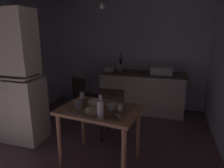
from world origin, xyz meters
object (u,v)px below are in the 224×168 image
dining_table (100,117)px  chair_far_side (113,113)px  hand_pump (121,64)px  mug_tall (78,105)px  glass_bottle (100,109)px  chair_by_counter (84,95)px  serving_bowl_wide (93,111)px  mixing_bowl_counter (109,69)px  hutch_cabinet (15,82)px  sink_basin (161,70)px

dining_table → chair_far_side: bearing=87.9°
hand_pump → dining_table: (0.21, -2.00, -0.38)m
hand_pump → mug_tall: size_ratio=4.60×
glass_bottle → chair_by_counter: bearing=120.1°
chair_by_counter → serving_bowl_wide: (0.79, -1.49, 0.35)m
chair_far_side → chair_by_counter: bearing=137.7°
mixing_bowl_counter → dining_table: size_ratio=0.20×
chair_by_counter → mug_tall: (0.56, -1.40, 0.37)m
hutch_cabinet → hand_pump: bearing=54.5°
sink_basin → mixing_bowl_counter: bearing=-177.5°
hand_pump → mixing_bowl_counter: hand_pump is taller
chair_far_side → glass_bottle: bearing=-84.5°
chair_by_counter → hutch_cabinet: bearing=-119.5°
chair_by_counter → mug_tall: mug_tall is taller
hutch_cabinet → glass_bottle: hutch_cabinet is taller
hutch_cabinet → serving_bowl_wide: size_ratio=11.06×
chair_by_counter → sink_basin: bearing=21.6°
hutch_cabinet → glass_bottle: bearing=-17.1°
dining_table → serving_bowl_wide: serving_bowl_wide is taller
sink_basin → dining_table: size_ratio=0.41×
sink_basin → chair_far_side: size_ratio=0.48×
chair_far_side → chair_by_counter: 1.16m
chair_by_counter → glass_bottle: bearing=-59.9°
dining_table → glass_bottle: glass_bottle is taller
sink_basin → hand_pump: bearing=177.1°
hand_pump → chair_far_side: (0.23, -1.42, -0.56)m
hand_pump → chair_far_side: hand_pump is taller
mixing_bowl_counter → glass_bottle: glass_bottle is taller
glass_bottle → serving_bowl_wide: bearing=138.3°
mixing_bowl_counter → chair_far_side: mixing_bowl_counter is taller
hand_pump → chair_far_side: size_ratio=0.43×
hutch_cabinet → glass_bottle: size_ratio=7.54×
mixing_bowl_counter → mug_tall: (0.18, -1.95, -0.09)m
serving_bowl_wide → mug_tall: size_ratio=2.19×
sink_basin → mixing_bowl_counter: (-1.13, -0.05, -0.03)m
hand_pump → chair_by_counter: (-0.62, -0.64, -0.59)m
mixing_bowl_counter → dining_table: mixing_bowl_counter is taller
hutch_cabinet → dining_table: bearing=-8.7°
hutch_cabinet → serving_bowl_wide: bearing=-14.0°
chair_far_side → serving_bowl_wide: (-0.06, -0.71, 0.32)m
dining_table → glass_bottle: size_ratio=3.98×
chair_by_counter → glass_bottle: glass_bottle is taller
mug_tall → chair_by_counter: bearing=111.9°
dining_table → chair_by_counter: size_ratio=1.30×
sink_basin → chair_by_counter: bearing=-158.4°
sink_basin → serving_bowl_wide: (-0.71, -2.08, -0.15)m
hutch_cabinet → chair_far_side: hutch_cabinet is taller
hutch_cabinet → chair_far_side: 1.61m
sink_basin → hand_pump: size_ratio=1.13×
sink_basin → serving_bowl_wide: bearing=-108.9°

